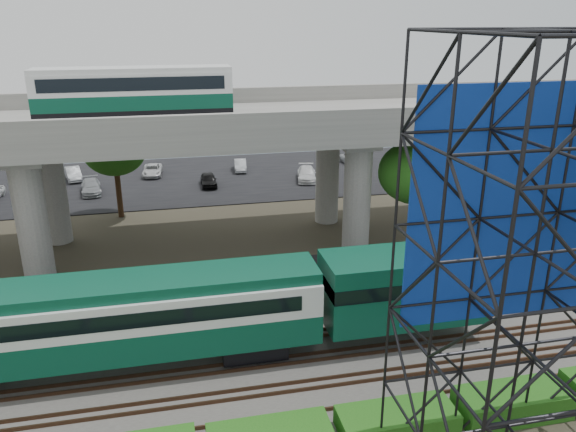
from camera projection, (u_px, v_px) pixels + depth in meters
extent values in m
plane|color=#474233|center=(230.00, 386.00, 24.68)|extent=(140.00, 140.00, 0.00)
cube|color=slate|center=(225.00, 359.00, 26.48)|extent=(90.00, 12.00, 0.20)
cube|color=black|center=(210.00, 281.00, 34.32)|extent=(90.00, 5.00, 0.08)
cube|color=black|center=(190.00, 179.00, 55.94)|extent=(90.00, 18.00, 0.08)
cube|color=#41586A|center=(181.00, 136.00, 76.19)|extent=(140.00, 40.00, 0.03)
cube|color=#472D1E|center=(238.00, 422.00, 22.08)|extent=(90.00, 0.08, 0.16)
cube|color=#472D1E|center=(233.00, 399.00, 23.40)|extent=(90.00, 0.08, 0.16)
cube|color=#472D1E|center=(232.00, 391.00, 23.92)|extent=(90.00, 0.08, 0.16)
cube|color=#472D1E|center=(228.00, 371.00, 25.24)|extent=(90.00, 0.08, 0.16)
cube|color=#472D1E|center=(226.00, 364.00, 25.76)|extent=(90.00, 0.08, 0.16)
cube|color=#472D1E|center=(223.00, 347.00, 27.08)|extent=(90.00, 0.08, 0.16)
cube|color=#472D1E|center=(222.00, 341.00, 27.60)|extent=(90.00, 0.08, 0.16)
cube|color=#472D1E|center=(219.00, 326.00, 28.92)|extent=(90.00, 0.08, 0.16)
cube|color=#472D1E|center=(218.00, 321.00, 29.44)|extent=(90.00, 0.08, 0.16)
cube|color=#472D1E|center=(215.00, 308.00, 30.76)|extent=(90.00, 0.08, 0.16)
cube|color=black|center=(253.00, 342.00, 26.52)|extent=(3.00, 2.20, 0.90)
cube|color=#0A4732|center=(107.00, 337.00, 24.82)|extent=(19.00, 3.00, 1.40)
cube|color=silver|center=(104.00, 308.00, 24.33)|extent=(19.00, 3.00, 1.50)
cube|color=#0A4732|center=(101.00, 287.00, 24.00)|extent=(19.00, 2.60, 0.50)
cube|color=black|center=(127.00, 305.00, 24.52)|extent=(15.00, 3.06, 0.70)
cube|color=#0A4732|center=(404.00, 286.00, 27.30)|extent=(8.00, 3.00, 3.40)
cube|color=#9E9B93|center=(196.00, 126.00, 36.51)|extent=(80.00, 12.00, 1.20)
cube|color=#9E9B93|center=(202.00, 124.00, 30.83)|extent=(80.00, 0.50, 1.10)
cube|color=#9E9B93|center=(191.00, 97.00, 41.41)|extent=(80.00, 0.50, 1.10)
cylinder|color=#9E9B93|center=(32.00, 222.00, 32.82)|extent=(1.80, 1.80, 8.00)
cylinder|color=#9E9B93|center=(53.00, 188.00, 39.26)|extent=(1.80, 1.80, 8.00)
cube|color=#9E9B93|center=(35.00, 147.00, 34.80)|extent=(2.40, 9.00, 0.60)
cylinder|color=#9E9B93|center=(357.00, 199.00, 36.84)|extent=(1.80, 1.80, 8.00)
cylinder|color=#9E9B93|center=(327.00, 172.00, 43.29)|extent=(1.80, 1.80, 8.00)
cube|color=#9E9B93|center=(343.00, 133.00, 38.82)|extent=(2.40, 9.00, 0.60)
cylinder|color=#9E9B93|center=(534.00, 160.00, 46.91)|extent=(1.80, 1.80, 8.00)
cube|color=#9E9B93|center=(570.00, 123.00, 42.44)|extent=(2.40, 9.00, 0.60)
cube|color=black|center=(137.00, 114.00, 35.44)|extent=(12.00, 2.50, 0.70)
cube|color=#0A4732|center=(135.00, 101.00, 35.18)|extent=(12.00, 2.50, 0.90)
cube|color=silver|center=(134.00, 83.00, 34.81)|extent=(12.00, 2.50, 1.30)
cube|color=black|center=(134.00, 82.00, 34.79)|extent=(11.00, 2.56, 0.80)
cube|color=silver|center=(133.00, 70.00, 34.54)|extent=(12.00, 2.40, 0.30)
cube|color=#0E339B|center=(520.00, 206.00, 18.92)|extent=(8.10, 0.08, 8.25)
cube|color=#1A5413|center=(397.00, 422.00, 21.76)|extent=(4.60, 1.80, 1.01)
cube|color=#1A5413|center=(512.00, 403.00, 22.74)|extent=(4.60, 1.80, 1.12)
cylinder|color=#382314|center=(412.00, 218.00, 38.19)|extent=(0.44, 0.44, 4.80)
ellipsoid|color=#1A5413|center=(415.00, 172.00, 37.11)|extent=(4.94, 4.94, 4.18)
cylinder|color=#382314|center=(118.00, 188.00, 44.74)|extent=(0.44, 0.44, 4.80)
ellipsoid|color=#1A5413|center=(114.00, 149.00, 43.67)|extent=(4.94, 4.94, 4.18)
imported|color=#94979B|center=(73.00, 174.00, 55.31)|extent=(2.21, 3.97, 1.24)
imported|color=gray|center=(91.00, 187.00, 51.16)|extent=(2.18, 4.32, 1.20)
imported|color=silver|center=(152.00, 170.00, 56.86)|extent=(2.04, 4.04, 1.10)
imported|color=black|center=(209.00, 180.00, 53.30)|extent=(1.45, 3.57, 1.22)
imported|color=#A4A6AC|center=(240.00, 165.00, 58.66)|extent=(1.54, 3.54, 1.13)
imported|color=silver|center=(307.00, 174.00, 55.23)|extent=(2.64, 4.62, 1.26)
imported|color=#A4A8AB|center=(353.00, 159.00, 61.17)|extent=(2.50, 4.18, 1.09)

